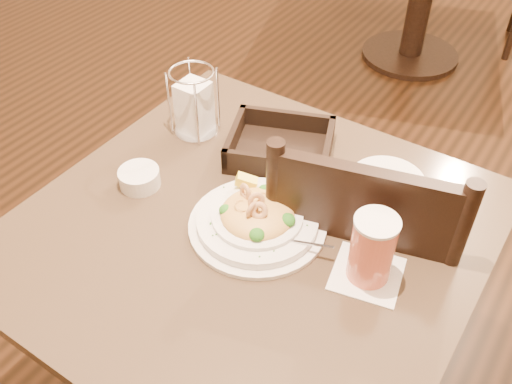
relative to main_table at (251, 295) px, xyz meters
The scene contains 8 objects.
main_table is the anchor object (origin of this frame).
dining_chair_near 0.28m from the main_table, 52.85° to the left, with size 0.51×0.51×0.93m.
pasta_bowl 0.26m from the main_table, 21.28° to the left, with size 0.31×0.28×0.09m.
drink_glass 0.40m from the main_table, ahead, with size 0.15×0.15×0.14m.
bread_basket 0.35m from the main_table, 107.45° to the left, with size 0.29×0.26×0.06m.
napkin_caddy 0.47m from the main_table, 146.35° to the left, with size 0.11×0.11×0.17m.
side_plate 0.41m from the main_table, 57.56° to the left, with size 0.17×0.17×0.01m, color white.
butter_ramekin 0.37m from the main_table, behind, with size 0.09×0.09×0.04m, color white.
Camera 1 is at (0.46, -0.68, 1.58)m, focal length 40.00 mm.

